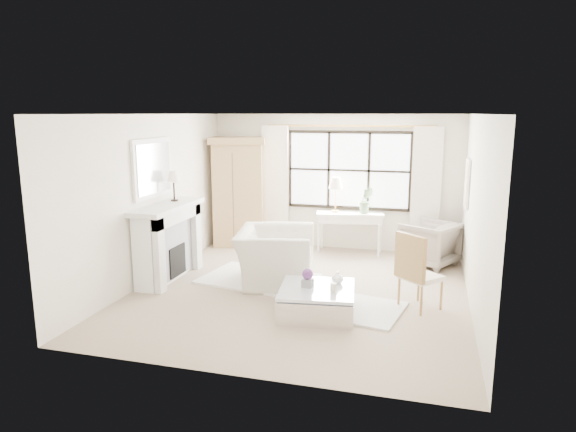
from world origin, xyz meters
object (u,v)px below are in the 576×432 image
object	(u,v)px
club_armchair	(275,256)
coffee_table	(317,301)
armoire	(238,191)
console_table	(349,232)

from	to	relation	value
club_armchair	coffee_table	bearing A→B (deg)	-150.77
armoire	club_armchair	xyz separation A→B (m)	(1.44, -2.14, -0.70)
console_table	coffee_table	xyz separation A→B (m)	(0.06, -3.31, -0.22)
armoire	coffee_table	distance (m)	4.17
armoire	coffee_table	xyz separation A→B (m)	(2.38, -3.29, -0.96)
console_table	club_armchair	world-z (taller)	club_armchair
console_table	club_armchair	size ratio (longest dim) A/B	1.01
console_table	club_armchair	distance (m)	2.34
club_armchair	coffee_table	world-z (taller)	club_armchair
club_armchair	coffee_table	xyz separation A→B (m)	(0.94, -1.15, -0.26)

